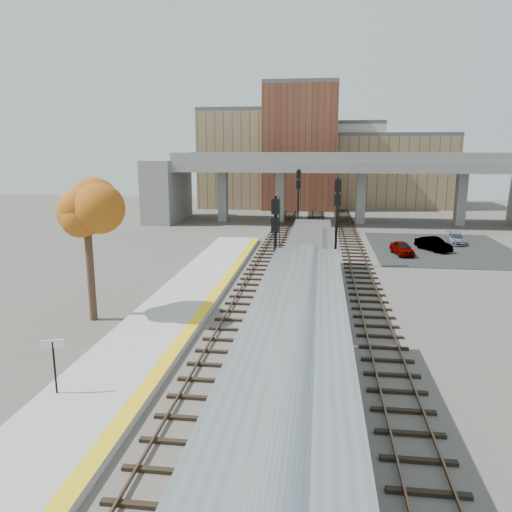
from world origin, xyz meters
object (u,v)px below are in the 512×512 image
(tree, at_px, (86,212))
(car_a, at_px, (402,248))
(car_c, at_px, (456,239))
(coach, at_px, (290,438))
(signal_mast_near, at_px, (275,254))
(signal_mast_mid, at_px, (336,222))
(signal_mast_far, at_px, (298,200))
(locomotive, at_px, (310,262))
(car_b, at_px, (433,244))

(tree, relative_size, car_a, 2.33)
(tree, relative_size, car_c, 2.25)
(coach, height_order, signal_mast_near, signal_mast_near)
(signal_mast_mid, distance_m, signal_mast_far, 18.72)
(signal_mast_mid, bearing_deg, locomotive, -103.34)
(coach, xyz_separation_m, car_a, (8.49, 36.76, -2.12))
(tree, xyz_separation_m, car_b, (24.58, 23.80, -5.77))
(car_b, relative_size, car_c, 1.05)
(car_c, bearing_deg, signal_mast_far, 166.15)
(signal_mast_near, bearing_deg, car_a, 59.82)
(signal_mast_far, relative_size, tree, 0.87)
(coach, distance_m, signal_mast_far, 49.37)
(locomotive, bearing_deg, signal_mast_near, -117.41)
(locomotive, relative_size, car_b, 4.68)
(signal_mast_near, xyz_separation_m, signal_mast_far, (-0.00, 30.75, 0.28))
(car_c, bearing_deg, tree, -129.47)
(tree, bearing_deg, signal_mast_mid, 46.79)
(signal_mast_near, height_order, car_b, signal_mast_near)
(car_b, bearing_deg, coach, -136.77)
(signal_mast_far, bearing_deg, car_b, -35.79)
(signal_mast_far, xyz_separation_m, car_c, (17.19, -6.01, -3.29))
(coach, height_order, car_b, coach)
(coach, xyz_separation_m, signal_mast_mid, (2.00, 31.04, 1.11))
(coach, xyz_separation_m, car_b, (11.90, 39.22, -2.09))
(signal_mast_far, height_order, car_a, signal_mast_far)
(car_a, xyz_separation_m, car_c, (6.61, 6.54, -0.07))
(signal_mast_far, distance_m, car_b, 17.55)
(tree, bearing_deg, signal_mast_near, 16.55)
(car_b, bearing_deg, tree, -165.81)
(locomotive, distance_m, signal_mast_near, 4.75)
(car_a, relative_size, car_c, 0.96)
(car_a, bearing_deg, signal_mast_mid, -149.36)
(coach, distance_m, car_a, 37.79)
(signal_mast_near, distance_m, tree, 11.40)
(signal_mast_near, bearing_deg, signal_mast_far, 90.00)
(car_a, height_order, car_c, car_a)
(car_a, relative_size, car_b, 0.92)
(tree, distance_m, car_b, 34.70)
(locomotive, xyz_separation_m, signal_mast_near, (-2.10, -4.05, 1.34))
(locomotive, distance_m, car_c, 25.67)
(signal_mast_near, distance_m, signal_mast_far, 30.75)
(car_a, bearing_deg, car_c, 33.96)
(tree, height_order, car_a, tree)
(signal_mast_far, relative_size, car_a, 2.04)
(coach, relative_size, car_a, 6.67)
(car_b, bearing_deg, signal_mast_far, 114.31)
(car_b, xyz_separation_m, car_c, (3.20, 4.09, -0.11))
(signal_mast_near, height_order, car_c, signal_mast_near)
(car_c, bearing_deg, locomotive, -120.69)
(car_c, bearing_deg, coach, -103.81)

